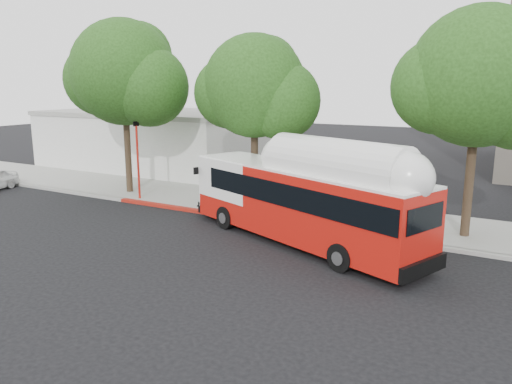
# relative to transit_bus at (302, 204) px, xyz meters

# --- Properties ---
(ground) EXTENTS (120.00, 120.00, 0.00)m
(ground) POSITION_rel_transit_bus_xyz_m (-3.45, -1.93, -1.62)
(ground) COLOR black
(ground) RESTS_ON ground
(sidewalk) EXTENTS (60.00, 5.00, 0.15)m
(sidewalk) POSITION_rel_transit_bus_xyz_m (-3.45, 4.57, -1.55)
(sidewalk) COLOR gray
(sidewalk) RESTS_ON ground
(curb_strip) EXTENTS (60.00, 0.30, 0.15)m
(curb_strip) POSITION_rel_transit_bus_xyz_m (-3.45, 1.97, -1.55)
(curb_strip) COLOR gray
(curb_strip) RESTS_ON ground
(red_curb_segment) EXTENTS (10.00, 0.32, 0.16)m
(red_curb_segment) POSITION_rel_transit_bus_xyz_m (-6.45, 1.97, -1.54)
(red_curb_segment) COLOR maroon
(red_curb_segment) RESTS_ON ground
(street_tree_left) EXTENTS (6.67, 5.80, 9.74)m
(street_tree_left) POSITION_rel_transit_bus_xyz_m (-11.98, 3.63, 4.98)
(street_tree_left) COLOR #2D2116
(street_tree_left) RESTS_ON ground
(street_tree_mid) EXTENTS (5.75, 5.00, 8.62)m
(street_tree_mid) POSITION_rel_transit_bus_xyz_m (-4.04, 4.13, 4.28)
(street_tree_mid) COLOR #2D2116
(street_tree_mid) RESTS_ON ground
(street_tree_right) EXTENTS (6.21, 5.40, 9.18)m
(street_tree_right) POSITION_rel_transit_bus_xyz_m (5.99, 3.93, 4.63)
(street_tree_right) COLOR #2D2116
(street_tree_right) RESTS_ON ground
(low_commercial_bldg) EXTENTS (16.20, 10.20, 4.25)m
(low_commercial_bldg) POSITION_rel_transit_bus_xyz_m (-17.45, 12.07, 0.53)
(low_commercial_bldg) COLOR silver
(low_commercial_bldg) RESTS_ON ground
(transit_bus) EXTENTS (11.68, 6.20, 3.48)m
(transit_bus) POSITION_rel_transit_bus_xyz_m (0.00, 0.00, 0.00)
(transit_bus) COLOR #B9140C
(transit_bus) RESTS_ON ground
(signal_pole) EXTENTS (0.12, 0.41, 4.29)m
(signal_pole) POSITION_rel_transit_bus_xyz_m (-10.74, 2.51, 0.58)
(signal_pole) COLOR red
(signal_pole) RESTS_ON ground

